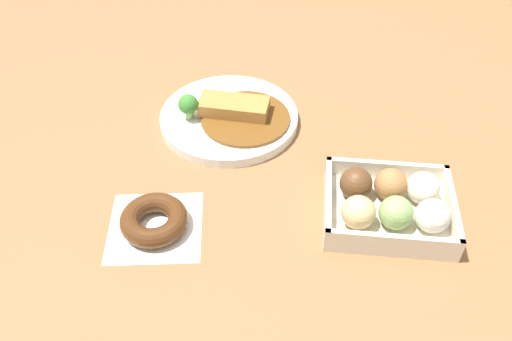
{
  "coord_description": "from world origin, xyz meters",
  "views": [
    {
      "loc": [
        -0.02,
        -0.73,
        0.62
      ],
      "look_at": [
        -0.09,
        -0.11,
        0.03
      ],
      "focal_mm": 38.43,
      "sensor_mm": 36.0,
      "label": 1
    }
  ],
  "objects": [
    {
      "name": "curry_plate",
      "position": [
        -0.15,
        0.04,
        0.01
      ],
      "size": [
        0.25,
        0.25,
        0.07
      ],
      "color": "white",
      "rests_on": "ground_plane"
    },
    {
      "name": "donut_box",
      "position": [
        0.12,
        -0.16,
        0.03
      ],
      "size": [
        0.19,
        0.16,
        0.06
      ],
      "color": "beige",
      "rests_on": "ground_plane"
    },
    {
      "name": "chocolate_ring_donut",
      "position": [
        -0.23,
        -0.22,
        0.02
      ],
      "size": [
        0.16,
        0.16,
        0.03
      ],
      "color": "white",
      "rests_on": "ground_plane"
    },
    {
      "name": "ground_plane",
      "position": [
        0.0,
        0.0,
        0.0
      ],
      "size": [
        1.6,
        1.6,
        0.0
      ],
      "primitive_type": "plane",
      "color": "brown"
    }
  ]
}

